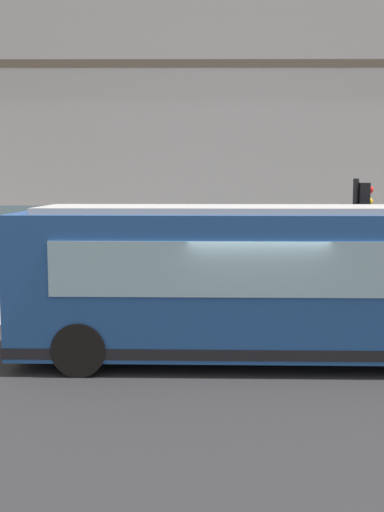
% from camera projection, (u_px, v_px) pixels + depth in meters
% --- Properties ---
extents(ground, '(120.00, 120.00, 0.00)m').
position_uv_depth(ground, '(252.00, 363.00, 12.14)').
color(ground, '#262628').
extents(sidewalk_curb, '(4.88, 40.00, 0.15)m').
position_uv_depth(sidewalk_curb, '(235.00, 307.00, 17.14)').
color(sidewalk_curb, gray).
rests_on(sidewalk_curb, ground).
extents(building_corner, '(8.33, 23.02, 12.90)m').
position_uv_depth(building_corner, '(225.00, 103.00, 22.90)').
color(building_corner, '#A8A8AD').
rests_on(building_corner, ground).
extents(city_bus_nearside, '(2.77, 10.09, 3.07)m').
position_uv_depth(city_bus_nearside, '(270.00, 283.00, 12.25)').
color(city_bus_nearside, '#1E478C').
rests_on(city_bus_nearside, ground).
extents(traffic_light_near_corner, '(0.32, 0.49, 3.47)m').
position_uv_depth(traffic_light_near_corner, '(360.00, 222.00, 14.97)').
color(traffic_light_near_corner, black).
rests_on(traffic_light_near_corner, sidewalk_curb).
extents(pedestrian_near_hydrant, '(0.32, 0.32, 1.81)m').
position_uv_depth(pedestrian_near_hydrant, '(30.00, 265.00, 17.42)').
color(pedestrian_near_hydrant, '#B23338').
rests_on(pedestrian_near_hydrant, sidewalk_curb).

